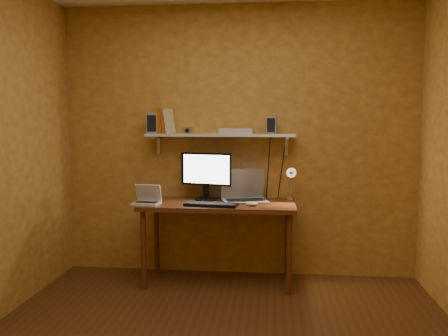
# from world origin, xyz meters

# --- Properties ---
(room) EXTENTS (3.44, 3.24, 2.64)m
(room) POSITION_xyz_m (0.00, 0.00, 1.30)
(room) COLOR #503114
(room) RESTS_ON ground
(desk) EXTENTS (1.40, 0.60, 0.75)m
(desk) POSITION_xyz_m (-0.15, 1.28, 0.66)
(desk) COLOR brown
(desk) RESTS_ON ground
(wall_shelf) EXTENTS (1.40, 0.25, 0.21)m
(wall_shelf) POSITION_xyz_m (-0.15, 1.47, 1.36)
(wall_shelf) COLOR silver
(wall_shelf) RESTS_ON room
(monitor) EXTENTS (0.49, 0.25, 0.45)m
(monitor) POSITION_xyz_m (-0.28, 1.41, 1.00)
(monitor) COLOR black
(monitor) RESTS_ON desk
(laptop) EXTENTS (0.47, 0.39, 0.30)m
(laptop) POSITION_xyz_m (0.07, 1.39, 0.83)
(laptop) COLOR gray
(laptop) RESTS_ON desk
(netbook) EXTENTS (0.25, 0.19, 0.18)m
(netbook) POSITION_xyz_m (-0.78, 1.15, 0.80)
(netbook) COLOR silver
(netbook) RESTS_ON desk
(keyboard) EXTENTS (0.48, 0.21, 0.02)m
(keyboard) POSITION_xyz_m (-0.20, 1.12, 0.76)
(keyboard) COLOR black
(keyboard) RESTS_ON desk
(mouse) EXTENTS (0.11, 0.07, 0.04)m
(mouse) POSITION_xyz_m (0.16, 1.15, 0.77)
(mouse) COLOR silver
(mouse) RESTS_ON desk
(desk_lamp) EXTENTS (0.09, 0.23, 0.38)m
(desk_lamp) POSITION_xyz_m (0.51, 1.41, 0.96)
(desk_lamp) COLOR silver
(desk_lamp) RESTS_ON desk
(speaker_left) EXTENTS (0.12, 0.12, 0.20)m
(speaker_left) POSITION_xyz_m (-0.79, 1.47, 1.47)
(speaker_left) COLOR gray
(speaker_left) RESTS_ON wall_shelf
(speaker_right) EXTENTS (0.10, 0.10, 0.16)m
(speaker_right) POSITION_xyz_m (0.32, 1.48, 1.46)
(speaker_right) COLOR gray
(speaker_right) RESTS_ON wall_shelf
(books) EXTENTS (0.15, 0.17, 0.23)m
(books) POSITION_xyz_m (-0.68, 1.49, 1.49)
(books) COLOR #C95200
(books) RESTS_ON wall_shelf
(shelf_camera) EXTENTS (0.10, 0.04, 0.06)m
(shelf_camera) POSITION_xyz_m (-0.46, 1.41, 1.41)
(shelf_camera) COLOR silver
(shelf_camera) RESTS_ON wall_shelf
(router) EXTENTS (0.31, 0.21, 0.05)m
(router) POSITION_xyz_m (-0.00, 1.46, 1.40)
(router) COLOR silver
(router) RESTS_ON wall_shelf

